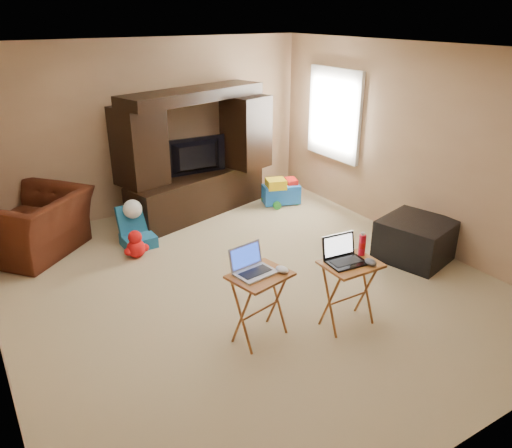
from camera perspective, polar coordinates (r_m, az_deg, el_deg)
floor at (r=5.67m, az=-1.07°, el=-6.76°), size 5.50×5.50×0.00m
ceiling at (r=4.92m, az=-1.30°, el=19.32°), size 5.50×5.50×0.00m
wall_back at (r=7.58m, az=-12.01°, el=10.68°), size 5.00×0.00×5.00m
wall_front at (r=3.31m, az=24.14°, el=-7.73°), size 5.00×0.00×5.00m
wall_right at (r=6.73m, az=17.68°, el=8.54°), size 0.00×5.50×5.50m
window_pane at (r=7.76m, az=9.04°, el=12.31°), size 0.00×1.20×1.20m
window_frame at (r=7.75m, az=8.92°, el=12.30°), size 0.06×1.14×1.34m
entertainment_center at (r=7.34m, az=-6.83°, el=7.96°), size 2.32×1.17×1.84m
television at (r=7.31m, az=-6.66°, el=7.60°), size 0.94×0.16×0.54m
recliner at (r=6.76m, az=-23.99°, el=-0.07°), size 1.60×1.58×0.78m
child_rocker at (r=6.59m, az=-13.42°, el=-0.35°), size 0.41×0.46×0.53m
plush_toy at (r=6.34m, az=-13.59°, el=-2.23°), size 0.32×0.27×0.36m
push_toy at (r=7.88m, az=2.90°, el=3.82°), size 0.68×0.58×0.44m
ottoman at (r=6.41m, az=17.78°, el=-1.72°), size 0.95×0.95×0.50m
tray_table_left at (r=4.63m, az=0.45°, el=-9.42°), size 0.59×0.52×0.67m
tray_table_right at (r=4.90m, az=10.51°, el=-7.89°), size 0.52×0.42×0.67m
laptop_left at (r=4.41m, az=-0.07°, el=-4.36°), size 0.39×0.34×0.24m
laptop_right at (r=4.67m, az=10.39°, el=-3.12°), size 0.38×0.32×0.24m
mouse_left at (r=4.49m, az=3.00°, el=-5.21°), size 0.12×0.15×0.06m
mouse_right at (r=4.73m, az=12.97°, el=-4.25°), size 0.10×0.15×0.06m
water_bottle at (r=4.87m, az=12.03°, el=-2.35°), size 0.07×0.07×0.21m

